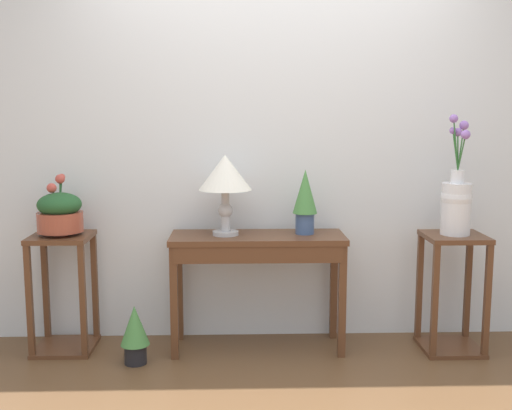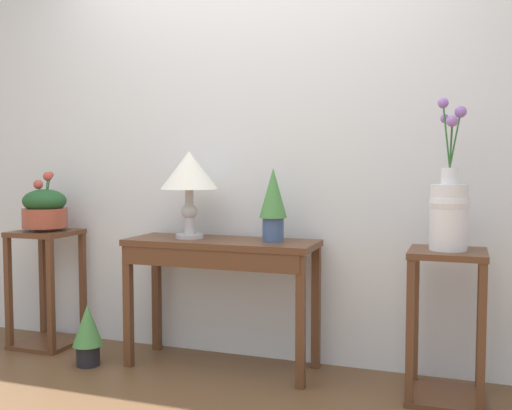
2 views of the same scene
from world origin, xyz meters
name	(u,v)px [view 2 (image 2 of 2)]	position (x,y,z in m)	size (l,w,h in m)	color
back_wall_with_art	(258,122)	(0.00, 1.32, 1.40)	(9.00, 0.10, 2.80)	silver
console_table	(220,260)	(-0.12, 1.01, 0.62)	(1.07, 0.39, 0.73)	#56331E
table_lamp	(189,174)	(-0.31, 1.04, 1.10)	(0.32, 0.32, 0.49)	#B7B7BC
potted_plant_on_console	(273,201)	(0.18, 1.06, 0.95)	(0.15, 0.15, 0.40)	#3D5684
pedestal_stand_left	(47,288)	(-1.32, 1.05, 0.37)	(0.36, 0.36, 0.74)	#56331E
planter_bowl_wide_left	(45,208)	(-1.32, 1.05, 0.88)	(0.28, 0.28, 0.37)	#9E4733
pedestal_stand_right	(446,326)	(1.09, 0.97, 0.37)	(0.36, 0.36, 0.74)	#56331E
flower_vase_tall_right	(449,207)	(1.09, 0.97, 0.95)	(0.19, 0.20, 0.73)	silver
potted_plant_floor	(88,332)	(-0.85, 0.80, 0.20)	(0.17, 0.17, 0.36)	black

